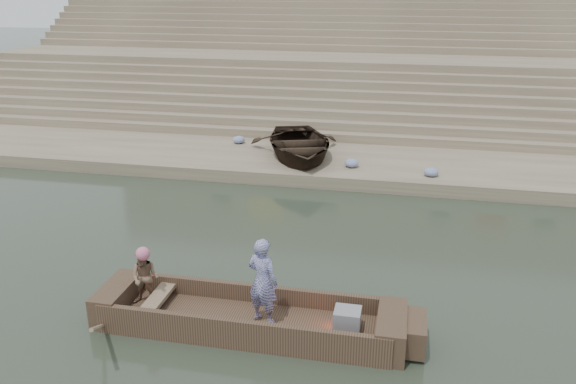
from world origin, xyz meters
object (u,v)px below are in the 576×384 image
(standing_man, at_px, (263,281))
(rowing_man, at_px, (145,277))
(television, at_px, (347,320))
(beached_rowboat, at_px, (299,144))
(main_rowboat, at_px, (248,324))

(standing_man, relative_size, rowing_man, 1.47)
(television, distance_m, beached_rowboat, 10.00)
(main_rowboat, relative_size, television, 10.87)
(rowing_man, xyz_separation_m, beached_rowboat, (1.07, 9.50, 0.07))
(main_rowboat, relative_size, standing_man, 3.11)
(main_rowboat, distance_m, beached_rowboat, 9.69)
(rowing_man, distance_m, television, 3.80)
(television, bearing_deg, main_rowboat, 180.00)
(main_rowboat, bearing_deg, television, 0.00)
(television, bearing_deg, beached_rowboat, 105.72)
(rowing_man, xyz_separation_m, television, (3.78, -0.11, -0.35))
(main_rowboat, xyz_separation_m, beached_rowboat, (-0.93, 9.62, 0.73))
(television, relative_size, beached_rowboat, 0.11)
(beached_rowboat, bearing_deg, main_rowboat, -102.32)
(beached_rowboat, bearing_deg, television, -92.11)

